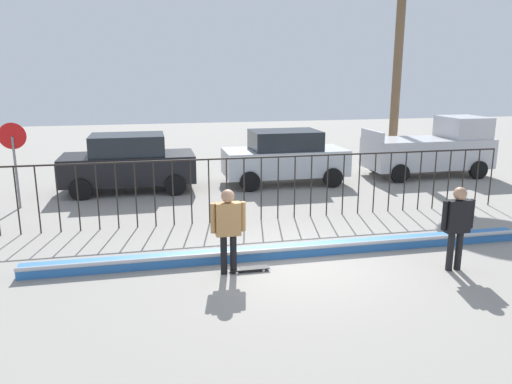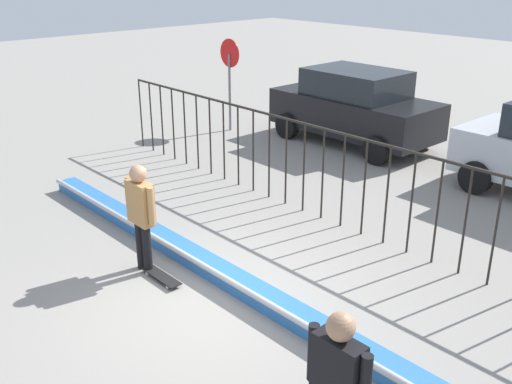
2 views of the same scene
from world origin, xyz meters
The scene contains 10 objects.
ground_plane centered at (0.00, 0.00, 0.00)m, with size 60.00×60.00×0.00m, color gray.
bowl_coping_ledge centered at (0.00, 0.41, 0.12)m, with size 11.00×0.41×0.27m.
perimeter_fence centered at (0.00, 3.22, 1.07)m, with size 14.04×0.04×1.72m.
skateboarder centered at (-1.45, -0.25, 1.03)m, with size 0.69×0.26×1.71m.
skateboard centered at (-1.03, -0.24, 0.06)m, with size 0.80×0.20×0.07m.
camera_operator centered at (3.00, -1.04, 1.03)m, with size 0.69×0.26×1.71m.
parked_car_black centered at (-3.57, 7.41, 0.97)m, with size 4.30×2.12×1.90m.
parked_car_silver centered at (1.81, 7.41, 0.97)m, with size 4.30×2.12×1.90m.
pickup_truck centered at (7.74, 7.59, 1.04)m, with size 4.70×2.12×2.24m.
stop_sign centered at (-6.67, 5.88, 1.62)m, with size 0.76×0.07×2.50m.
Camera 1 is at (-2.88, -9.32, 3.88)m, focal length 34.73 mm.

